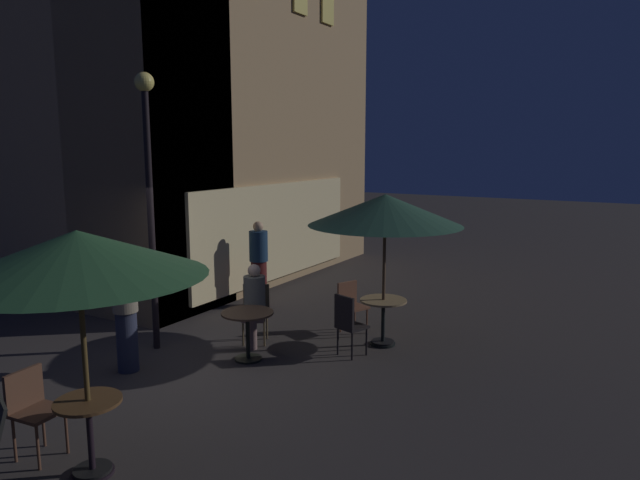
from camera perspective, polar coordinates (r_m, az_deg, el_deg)
The scene contains 15 objects.
ground_plane at distance 8.50m, azimuth -14.73°, elevation -12.38°, with size 60.00×60.00×0.00m, color #332E2C.
cafe_building at distance 13.35m, azimuth -15.66°, elevation 14.19°, with size 8.15×7.55×8.63m.
street_lamp_near_corner at distance 8.86m, azimuth -16.78°, elevation 6.47°, with size 0.28×0.28×4.16m.
cafe_table_0 at distance 9.07m, azimuth 6.35°, elevation -7.15°, with size 0.73×0.73×0.74m.
cafe_table_1 at distance 6.06m, azimuth -22.07°, elevation -16.77°, with size 0.62×0.62×0.75m.
cafe_table_2 at distance 8.45m, azimuth -7.26°, elevation -8.37°, with size 0.76×0.76×0.73m.
patio_umbrella_0 at distance 8.75m, azimuth 6.54°, elevation 2.97°, with size 2.37×2.37×2.39m.
patio_umbrella_1 at distance 5.56m, azimuth -23.10°, elevation -1.36°, with size 2.32×2.32×2.36m.
cafe_chair_0 at distance 9.65m, azimuth 3.08°, elevation -6.22°, with size 0.52×0.52×0.85m.
cafe_chair_1 at distance 8.52m, azimuth 2.82°, elevation -8.07°, with size 0.48×0.48×0.94m.
cafe_chair_2 at distance 6.59m, azimuth -26.86°, elevation -14.44°, with size 0.45×0.45×0.90m.
cafe_chair_3 at distance 9.24m, azimuth -6.47°, elevation -6.69°, with size 0.57×0.57×0.91m.
patron_seated_0 at distance 9.06m, azimuth -6.61°, elevation -5.95°, with size 0.53×0.47×1.28m.
patron_standing_1 at distance 8.35m, azimuth -18.88°, elevation -6.93°, with size 0.34×0.34×1.66m.
patron_standing_2 at distance 11.17m, azimuth -6.15°, elevation -2.40°, with size 0.36×0.36×1.68m.
Camera 1 is at (-5.54, -5.65, 3.10)m, focal length 31.97 mm.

